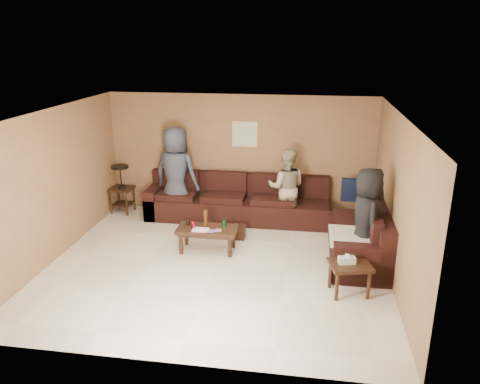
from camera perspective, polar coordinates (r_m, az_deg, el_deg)
The scene contains 10 objects.
room at distance 7.25m, azimuth -2.98°, elevation 2.96°, with size 5.60×5.50×2.50m.
sectional_sofa at distance 8.99m, azimuth 4.20°, elevation -2.92°, with size 4.65×2.90×0.97m.
coffee_table at distance 8.19m, azimuth -4.04°, elevation -4.77°, with size 1.05×0.53×0.72m.
end_table_left at distance 10.22m, azimuth -14.23°, elevation 0.46°, with size 0.49×0.49×1.02m.
side_table_right at distance 7.03m, azimuth 13.20°, elevation -8.97°, with size 0.68×0.60×0.63m.
waste_bin at distance 8.74m, azimuth -0.11°, elevation -4.89°, with size 0.22×0.22×0.26m, color black.
wall_art at distance 9.60m, azimuth 0.59°, elevation 7.07°, with size 0.52×0.04×0.52m.
person_left at distance 9.55m, azimuth -7.80°, elevation 2.24°, with size 0.93×0.61×1.91m, color #303643.
person_middle at distance 9.25m, azimuth 5.67°, elevation 0.58°, with size 0.75×0.58×1.54m, color tan.
person_right at distance 7.67m, azimuth 15.18°, elevation -3.25°, with size 0.82×0.54×1.69m, color black.
Camera 1 is at (1.43, -6.83, 3.60)m, focal length 35.00 mm.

